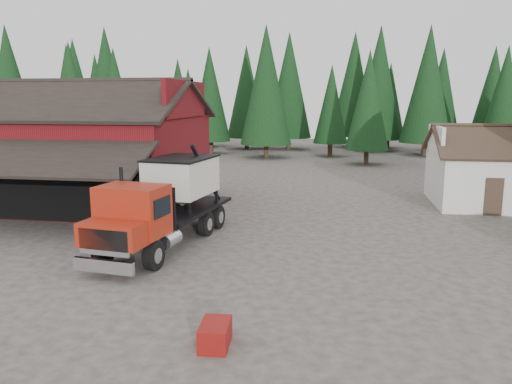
# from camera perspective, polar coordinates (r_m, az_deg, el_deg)

# --- Properties ---
(ground) EXTENTS (120.00, 120.00, 0.00)m
(ground) POSITION_cam_1_polar(r_m,az_deg,el_deg) (18.45, -1.99, -8.42)
(ground) COLOR #433A34
(ground) RESTS_ON ground
(red_barn) EXTENTS (12.80, 13.63, 7.18)m
(red_barn) POSITION_cam_1_polar(r_m,az_deg,el_deg) (30.82, -18.68, 3.86)
(red_barn) COLOR maroon
(red_barn) RESTS_ON ground
(farmhouse) EXTENTS (8.60, 6.42, 4.65)m
(farmhouse) POSITION_cam_1_polar(r_m,az_deg,el_deg) (31.85, 26.75, 1.62)
(farmhouse) COLOR silver
(farmhouse) RESTS_ON ground
(conifer_backdrop) EXTENTS (76.00, 16.00, 16.00)m
(conifer_backdrop) POSITION_cam_1_polar(r_m,az_deg,el_deg) (59.50, 6.09, 4.74)
(conifer_backdrop) COLOR black
(conifer_backdrop) RESTS_ON ground
(near_pine_a) EXTENTS (4.40, 4.40, 11.40)m
(near_pine_a) POSITION_cam_1_polar(r_m,az_deg,el_deg) (51.80, -20.35, 10.37)
(near_pine_a) COLOR #382619
(near_pine_a) RESTS_ON ground
(near_pine_b) EXTENTS (3.96, 3.96, 10.40)m
(near_pine_b) POSITION_cam_1_polar(r_m,az_deg,el_deg) (47.16, 12.73, 10.19)
(near_pine_b) COLOR #382619
(near_pine_b) RESTS_ON ground
(near_pine_d) EXTENTS (5.28, 5.28, 13.40)m
(near_pine_d) POSITION_cam_1_polar(r_m,az_deg,el_deg) (51.66, 1.16, 12.13)
(near_pine_d) COLOR #382619
(near_pine_d) RESTS_ON ground
(feed_truck) EXTENTS (3.61, 9.25, 4.06)m
(feed_truck) POSITION_cam_1_polar(r_m,az_deg,el_deg) (20.88, -10.27, -0.93)
(feed_truck) COLOR black
(feed_truck) RESTS_ON ground
(equip_box) EXTENTS (0.77, 1.14, 0.60)m
(equip_box) POSITION_cam_1_polar(r_m,az_deg,el_deg) (12.80, -4.69, -15.93)
(equip_box) COLOR maroon
(equip_box) RESTS_ON ground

